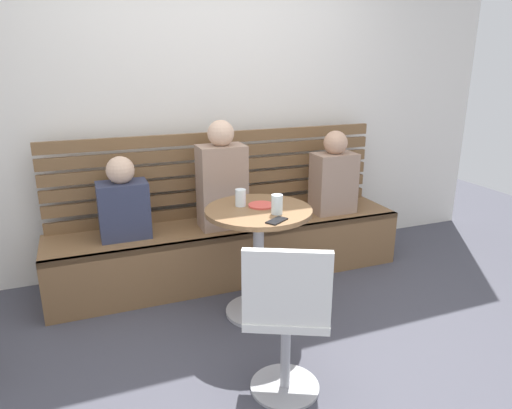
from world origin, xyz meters
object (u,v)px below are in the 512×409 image
object	(u,v)px
booth_bench	(231,250)
white_chair	(286,316)
person_child_left	(334,177)
cup_glass_tall	(277,204)
cafe_table	(258,241)
person_adult	(222,180)
plate_small	(262,205)
cup_water_clear	(241,198)
person_child_middle	(123,203)
phone_on_table	(277,221)

from	to	relation	value
booth_bench	white_chair	distance (m)	1.44
person_child_left	cup_glass_tall	bearing A→B (deg)	-139.22
cafe_table	person_adult	distance (m)	0.63
person_adult	plate_small	world-z (taller)	person_adult
booth_bench	cup_water_clear	size ratio (longest dim) A/B	24.55
person_child_middle	person_adult	bearing A→B (deg)	-3.49
person_adult	phone_on_table	world-z (taller)	person_adult
booth_bench	white_chair	bearing A→B (deg)	-97.66
white_chair	person_adult	xyz separation A→B (m)	(0.11, 1.37, 0.33)
cafe_table	cup_water_clear	bearing A→B (deg)	131.60
booth_bench	person_adult	world-z (taller)	person_adult
white_chair	cup_glass_tall	distance (m)	0.79
cup_glass_tall	cup_water_clear	size ratio (longest dim) A/B	1.09
white_chair	person_child_middle	size ratio (longest dim) A/B	1.47
booth_bench	plate_small	bearing A→B (deg)	-87.26
person_adult	person_child_middle	world-z (taller)	person_adult
person_child_left	white_chair	bearing A→B (deg)	-127.56
white_chair	cup_glass_tall	xyz separation A→B (m)	(0.24, 0.67, 0.34)
phone_on_table	cafe_table	bearing A→B (deg)	-30.08
person_child_middle	cup_glass_tall	bearing A→B (deg)	-41.36
person_adult	phone_on_table	xyz separation A→B (m)	(0.08, -0.82, -0.05)
white_chair	cup_glass_tall	world-z (taller)	cup_glass_tall
plate_small	cup_water_clear	bearing A→B (deg)	156.31
cup_glass_tall	phone_on_table	xyz separation A→B (m)	(-0.06, -0.13, -0.06)
white_chair	phone_on_table	bearing A→B (deg)	70.99
white_chair	cup_water_clear	size ratio (longest dim) A/B	7.73
person_child_left	cup_water_clear	distance (m)	1.07
cafe_table	white_chair	distance (m)	0.83
cafe_table	person_child_left	bearing A→B (deg)	32.79
cafe_table	plate_small	bearing A→B (deg)	48.18
booth_bench	person_child_left	bearing A→B (deg)	-1.98
person_adult	cup_glass_tall	world-z (taller)	person_adult
booth_bench	cup_glass_tall	world-z (taller)	cup_glass_tall
cup_glass_tall	plate_small	world-z (taller)	cup_glass_tall
booth_bench	person_child_left	distance (m)	1.01
phone_on_table	person_child_left	bearing A→B (deg)	-78.95
booth_bench	white_chair	world-z (taller)	white_chair
cafe_table	booth_bench	bearing A→B (deg)	88.93
white_chair	person_child_middle	world-z (taller)	person_child_middle
cup_glass_tall	cup_water_clear	bearing A→B (deg)	123.59
cafe_table	cup_water_clear	xyz separation A→B (m)	(-0.09, 0.10, 0.28)
cup_glass_tall	cup_water_clear	distance (m)	0.28
white_chair	cafe_table	bearing A→B (deg)	77.60
person_child_middle	cup_glass_tall	xyz separation A→B (m)	(0.84, -0.74, 0.11)
booth_bench	person_child_middle	size ratio (longest dim) A/B	4.67
person_child_middle	phone_on_table	size ratio (longest dim) A/B	4.13
person_child_left	cup_water_clear	bearing A→B (deg)	-154.00
white_chair	person_adult	distance (m)	1.41
plate_small	person_child_middle	bearing A→B (deg)	145.21
person_child_left	plate_small	size ratio (longest dim) A/B	3.92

